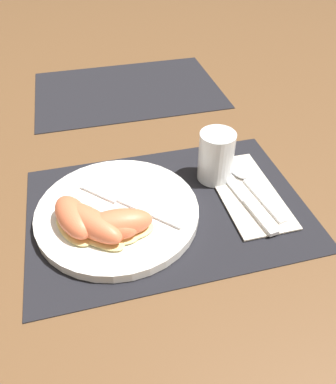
{
  "coord_description": "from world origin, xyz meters",
  "views": [
    {
      "loc": [
        -0.11,
        -0.44,
        0.44
      ],
      "look_at": [
        0.0,
        0.01,
        0.02
      ],
      "focal_mm": 35.0,
      "sensor_mm": 36.0,
      "label": 1
    }
  ],
  "objects": [
    {
      "name": "ground_plane",
      "position": [
        0.0,
        0.0,
        0.0
      ],
      "size": [
        3.0,
        3.0,
        0.0
      ],
      "primitive_type": "plane",
      "color": "brown"
    },
    {
      "name": "placemat",
      "position": [
        0.0,
        0.0,
        0.0
      ],
      "size": [
        0.46,
        0.32,
        0.0
      ],
      "color": "black",
      "rests_on": "ground_plane"
    },
    {
      "name": "placemat_far",
      "position": [
        0.01,
        0.45,
        0.0
      ],
      "size": [
        0.46,
        0.32,
        0.0
      ],
      "color": "black",
      "rests_on": "ground_plane"
    },
    {
      "name": "plate",
      "position": [
        -0.08,
        0.0,
        0.01
      ],
      "size": [
        0.26,
        0.26,
        0.02
      ],
      "color": "white",
      "rests_on": "placemat"
    },
    {
      "name": "juice_glass",
      "position": [
        0.1,
        0.06,
        0.05
      ],
      "size": [
        0.06,
        0.06,
        0.09
      ],
      "color": "silver",
      "rests_on": "placemat"
    },
    {
      "name": "napkin",
      "position": [
        0.14,
        -0.0,
        0.01
      ],
      "size": [
        0.1,
        0.21,
        0.0
      ],
      "color": "silver",
      "rests_on": "placemat"
    },
    {
      "name": "knife",
      "position": [
        0.13,
        -0.01,
        0.01
      ],
      "size": [
        0.04,
        0.21,
        0.01
      ],
      "color": "silver",
      "rests_on": "napkin"
    },
    {
      "name": "spoon",
      "position": [
        0.15,
        0.03,
        0.01
      ],
      "size": [
        0.05,
        0.18,
        0.01
      ],
      "color": "silver",
      "rests_on": "napkin"
    },
    {
      "name": "fork",
      "position": [
        -0.07,
        0.02,
        0.02
      ],
      "size": [
        0.15,
        0.16,
        0.0
      ],
      "color": "silver",
      "rests_on": "plate"
    },
    {
      "name": "citrus_wedge_0",
      "position": [
        -0.15,
        -0.02,
        0.04
      ],
      "size": [
        0.08,
        0.11,
        0.04
      ],
      "color": "#F4DB84",
      "rests_on": "plate"
    },
    {
      "name": "citrus_wedge_1",
      "position": [
        -0.13,
        -0.04,
        0.04
      ],
      "size": [
        0.12,
        0.13,
        0.04
      ],
      "color": "#F4DB84",
      "rests_on": "plate"
    },
    {
      "name": "citrus_wedge_2",
      "position": [
        -0.11,
        -0.05,
        0.04
      ],
      "size": [
        0.11,
        0.08,
        0.04
      ],
      "color": "#F4DB84",
      "rests_on": "plate"
    },
    {
      "name": "citrus_wedge_3",
      "position": [
        -0.09,
        -0.05,
        0.04
      ],
      "size": [
        0.11,
        0.05,
        0.04
      ],
      "color": "#F4DB84",
      "rests_on": "plate"
    }
  ]
}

